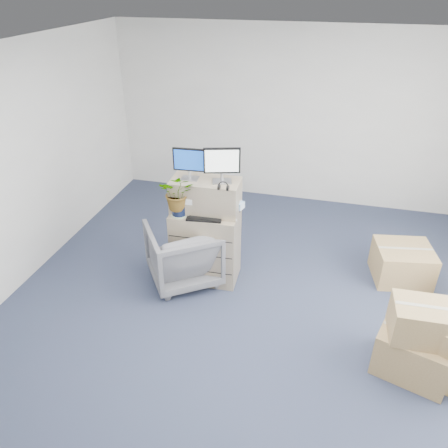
{
  "coord_description": "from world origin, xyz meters",
  "views": [
    {
      "loc": [
        0.57,
        -3.42,
        3.44
      ],
      "look_at": [
        -0.41,
        0.4,
        1.14
      ],
      "focal_mm": 35.0,
      "sensor_mm": 36.0,
      "label": 1
    }
  ],
  "objects_px": {
    "filing_cabinet_lower": "(206,245)",
    "potted_plant": "(178,197)",
    "water_bottle": "(216,203)",
    "monitor_left": "(189,162)",
    "keyboard": "(205,218)",
    "office_chair": "(183,251)",
    "monitor_right": "(222,163)"
  },
  "relations": [
    {
      "from": "monitor_left",
      "to": "water_bottle",
      "type": "bearing_deg",
      "value": -1.95
    },
    {
      "from": "filing_cabinet_lower",
      "to": "potted_plant",
      "type": "bearing_deg",
      "value": -155.02
    },
    {
      "from": "monitor_left",
      "to": "potted_plant",
      "type": "xyz_separation_m",
      "value": [
        -0.09,
        -0.17,
        -0.37
      ]
    },
    {
      "from": "filing_cabinet_lower",
      "to": "keyboard",
      "type": "height_order",
      "value": "keyboard"
    },
    {
      "from": "potted_plant",
      "to": "office_chair",
      "type": "xyz_separation_m",
      "value": [
        0.02,
        0.02,
        -0.76
      ]
    },
    {
      "from": "filing_cabinet_lower",
      "to": "monitor_right",
      "type": "bearing_deg",
      "value": 10.39
    },
    {
      "from": "water_bottle",
      "to": "monitor_right",
      "type": "bearing_deg",
      "value": 0.99
    },
    {
      "from": "water_bottle",
      "to": "office_chair",
      "type": "relative_size",
      "value": 0.29
    },
    {
      "from": "monitor_left",
      "to": "office_chair",
      "type": "height_order",
      "value": "monitor_left"
    },
    {
      "from": "water_bottle",
      "to": "office_chair",
      "type": "bearing_deg",
      "value": -157.1
    },
    {
      "from": "monitor_left",
      "to": "monitor_right",
      "type": "bearing_deg",
      "value": -2.07
    },
    {
      "from": "monitor_right",
      "to": "filing_cabinet_lower",
      "type": "bearing_deg",
      "value": 176.46
    },
    {
      "from": "water_bottle",
      "to": "office_chair",
      "type": "distance_m",
      "value": 0.76
    },
    {
      "from": "filing_cabinet_lower",
      "to": "office_chair",
      "type": "relative_size",
      "value": 1.11
    },
    {
      "from": "office_chair",
      "to": "keyboard",
      "type": "bearing_deg",
      "value": 139.27
    },
    {
      "from": "potted_plant",
      "to": "office_chair",
      "type": "bearing_deg",
      "value": 49.75
    },
    {
      "from": "water_bottle",
      "to": "potted_plant",
      "type": "distance_m",
      "value": 0.46
    },
    {
      "from": "keyboard",
      "to": "office_chair",
      "type": "relative_size",
      "value": 0.49
    },
    {
      "from": "filing_cabinet_lower",
      "to": "office_chair",
      "type": "bearing_deg",
      "value": -157.12
    },
    {
      "from": "filing_cabinet_lower",
      "to": "keyboard",
      "type": "relative_size",
      "value": 2.28
    },
    {
      "from": "water_bottle",
      "to": "monitor_left",
      "type": "bearing_deg",
      "value": -178.35
    },
    {
      "from": "keyboard",
      "to": "monitor_right",
      "type": "bearing_deg",
      "value": 44.0
    },
    {
      "from": "potted_plant",
      "to": "office_chair",
      "type": "relative_size",
      "value": 0.56
    },
    {
      "from": "filing_cabinet_lower",
      "to": "keyboard",
      "type": "bearing_deg",
      "value": -77.71
    },
    {
      "from": "potted_plant",
      "to": "filing_cabinet_lower",
      "type": "bearing_deg",
      "value": 27.02
    },
    {
      "from": "keyboard",
      "to": "potted_plant",
      "type": "bearing_deg",
      "value": 171.95
    },
    {
      "from": "potted_plant",
      "to": "office_chair",
      "type": "distance_m",
      "value": 0.76
    },
    {
      "from": "filing_cabinet_lower",
      "to": "potted_plant",
      "type": "xyz_separation_m",
      "value": [
        -0.27,
        -0.14,
        0.71
      ]
    },
    {
      "from": "keyboard",
      "to": "water_bottle",
      "type": "distance_m",
      "value": 0.24
    },
    {
      "from": "monitor_right",
      "to": "keyboard",
      "type": "bearing_deg",
      "value": -145.64
    },
    {
      "from": "filing_cabinet_lower",
      "to": "keyboard",
      "type": "distance_m",
      "value": 0.5
    },
    {
      "from": "keyboard",
      "to": "office_chair",
      "type": "bearing_deg",
      "value": 167.89
    }
  ]
}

